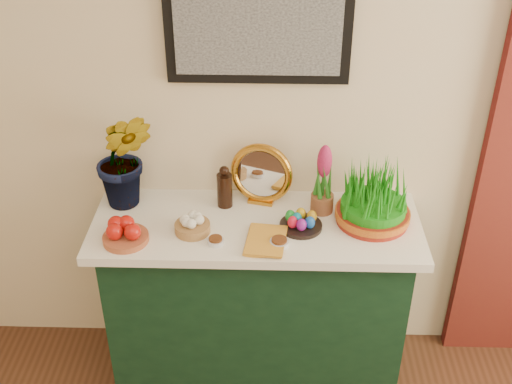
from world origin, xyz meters
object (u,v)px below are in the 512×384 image
hyacinth_green (123,144)px  wheatgrass_sabzeh (374,199)px  sideboard (256,303)px  book (246,239)px  mirror (261,174)px

hyacinth_green → wheatgrass_sabzeh: 1.08m
sideboard → wheatgrass_sabzeh: 0.76m
book → wheatgrass_sabzeh: bearing=23.4°
mirror → sideboard: bearing=-96.0°
book → wheatgrass_sabzeh: wheatgrass_sabzeh is taller
sideboard → mirror: mirror is taller
wheatgrass_sabzeh → hyacinth_green: bearing=174.3°
hyacinth_green → wheatgrass_sabzeh: size_ratio=1.90×
sideboard → hyacinth_green: 0.96m
sideboard → book: (-0.04, -0.14, 0.48)m
book → wheatgrass_sabzeh: (0.53, 0.16, 0.10)m
sideboard → book: size_ratio=6.18×
hyacinth_green → wheatgrass_sabzeh: bearing=-2.6°
sideboard → book: book is taller
mirror → book: bearing=-99.9°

